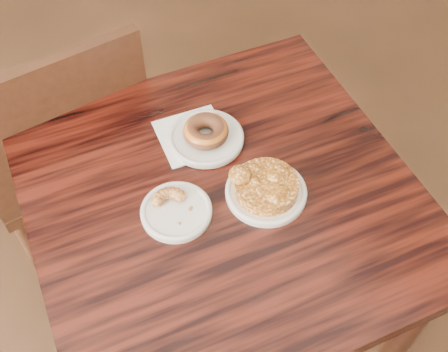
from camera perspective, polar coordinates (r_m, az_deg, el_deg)
room_walls at (r=0.49m, az=-12.19°, el=12.65°), size 5.02×5.02×2.80m
cafe_table at (r=1.50m, az=-0.10°, el=-10.21°), size 0.95×0.95×0.75m
chair_far at (r=1.75m, az=-16.82°, el=3.54°), size 0.52×0.52×0.90m
napkin at (r=1.28m, az=-3.21°, el=4.12°), size 0.18×0.18×0.00m
plate_donut at (r=1.27m, az=-1.83°, el=3.86°), size 0.17×0.17×0.01m
plate_cruller at (r=1.15m, az=-4.86°, el=-3.63°), size 0.15×0.15×0.01m
plate_fritter at (r=1.18m, az=4.28°, el=-1.66°), size 0.17×0.17×0.01m
glazed_donut at (r=1.25m, az=-1.85°, el=4.59°), size 0.10×0.10×0.04m
apple_fritter at (r=1.16m, az=4.36°, el=-0.84°), size 0.18×0.18×0.04m
cruller_fragment at (r=1.14m, az=-4.92°, el=-3.12°), size 0.09×0.09×0.02m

